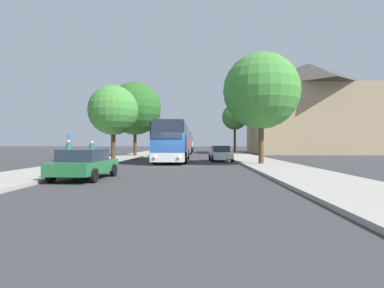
% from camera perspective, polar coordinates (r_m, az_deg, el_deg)
% --- Properties ---
extents(ground_plane, '(300.00, 300.00, 0.00)m').
position_cam_1_polar(ground_plane, '(22.65, -2.82, -4.16)').
color(ground_plane, '#38383A').
rests_on(ground_plane, ground).
extents(sidewalk_left, '(4.00, 120.00, 0.15)m').
position_cam_1_polar(sidewalk_left, '(24.17, -19.65, -3.72)').
color(sidewalk_left, '#A39E93').
rests_on(sidewalk_left, ground_plane).
extents(sidewalk_right, '(4.00, 120.00, 0.15)m').
position_cam_1_polar(sidewalk_right, '(23.21, 14.72, -3.88)').
color(sidewalk_right, '#A39E93').
rests_on(sidewalk_right, ground_plane).
extents(building_right_background, '(18.35, 14.93, 15.09)m').
position_cam_1_polar(building_right_background, '(54.07, 21.37, 6.32)').
color(building_right_background, tan).
rests_on(building_right_background, ground_plane).
extents(bus_front, '(2.94, 11.61, 3.52)m').
position_cam_1_polar(bus_front, '(28.15, -3.65, 0.50)').
color(bus_front, silver).
rests_on(bus_front, ground_plane).
extents(bus_middle, '(2.97, 10.99, 3.55)m').
position_cam_1_polar(bus_middle, '(43.26, -2.10, 0.37)').
color(bus_middle, gray).
rests_on(bus_middle, ground_plane).
extents(bus_rear, '(2.78, 11.75, 3.23)m').
position_cam_1_polar(bus_rear, '(58.64, -1.16, 0.15)').
color(bus_rear, '#238942').
rests_on(bus_rear, ground_plane).
extents(parked_car_left_curb, '(2.26, 4.17, 1.41)m').
position_cam_1_polar(parked_car_left_curb, '(14.99, -19.80, -3.52)').
color(parked_car_left_curb, '#236B38').
rests_on(parked_car_left_curb, ground_plane).
extents(parked_car_right_near, '(2.15, 4.41, 1.47)m').
position_cam_1_polar(parked_car_right_near, '(28.45, 5.44, -1.76)').
color(parked_car_right_near, silver).
rests_on(parked_car_right_near, ground_plane).
extents(bus_stop_sign, '(0.08, 0.45, 2.28)m').
position_cam_1_polar(bus_stop_sign, '(22.41, -22.37, -0.19)').
color(bus_stop_sign, gray).
rests_on(bus_stop_sign, sidewalk_left).
extents(pedestrian_waiting_near, '(0.36, 0.36, 1.77)m').
position_cam_1_polar(pedestrian_waiting_near, '(21.00, -22.45, -1.65)').
color(pedestrian_waiting_near, '#23232D').
rests_on(pedestrian_waiting_near, sidewalk_left).
extents(pedestrian_waiting_far, '(0.36, 0.36, 1.71)m').
position_cam_1_polar(pedestrian_waiting_far, '(21.47, -18.54, -1.70)').
color(pedestrian_waiting_far, '#23232D').
rests_on(pedestrian_waiting_far, sidewalk_left).
extents(tree_left_near, '(6.66, 6.66, 9.29)m').
position_cam_1_polar(tree_left_near, '(38.91, -10.81, 6.62)').
color(tree_left_near, '#47331E').
rests_on(tree_left_near, sidewalk_left).
extents(tree_left_far, '(4.49, 4.49, 6.79)m').
position_cam_1_polar(tree_left_far, '(28.11, -14.78, 6.22)').
color(tree_left_far, '#47331E').
rests_on(tree_left_far, sidewalk_left).
extents(tree_right_near, '(4.41, 4.41, 8.31)m').
position_cam_1_polar(tree_right_near, '(52.36, 8.14, 5.08)').
color(tree_right_near, '#47331E').
rests_on(tree_right_near, sidewalk_right).
extents(tree_right_mid, '(5.84, 5.84, 8.49)m').
position_cam_1_polar(tree_right_mid, '(23.92, 13.04, 9.79)').
color(tree_right_mid, '#513D23').
rests_on(tree_right_mid, sidewalk_right).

